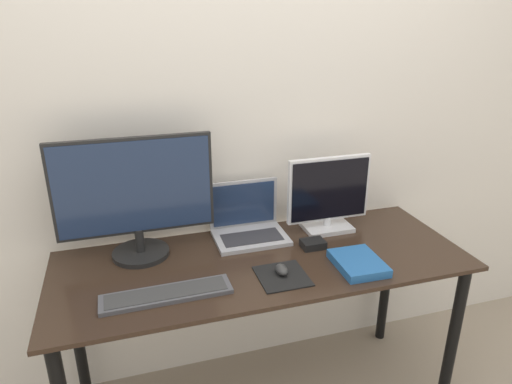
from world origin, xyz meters
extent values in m
cube|color=silver|center=(0.00, 0.70, 1.25)|extent=(7.00, 0.05, 2.50)
cube|color=#332319|center=(0.00, 0.32, 0.76)|extent=(1.66, 0.63, 0.02)
cylinder|color=black|center=(0.78, 0.05, 0.38)|extent=(0.05, 0.05, 0.75)
cylinder|color=black|center=(-0.78, 0.58, 0.38)|extent=(0.05, 0.05, 0.75)
cylinder|color=black|center=(0.78, 0.58, 0.38)|extent=(0.05, 0.05, 0.75)
cylinder|color=black|center=(-0.47, 0.49, 0.78)|extent=(0.23, 0.23, 0.02)
cylinder|color=black|center=(-0.47, 0.49, 0.84)|extent=(0.04, 0.04, 0.10)
cube|color=black|center=(-0.47, 0.50, 1.07)|extent=(0.62, 0.02, 0.39)
cube|color=#1E2D4C|center=(-0.47, 0.49, 1.07)|extent=(0.59, 0.01, 0.37)
cube|color=silver|center=(0.37, 0.49, 0.78)|extent=(0.22, 0.15, 0.02)
cylinder|color=silver|center=(0.37, 0.49, 0.81)|extent=(0.04, 0.04, 0.04)
cube|color=silver|center=(0.37, 0.50, 0.96)|extent=(0.39, 0.02, 0.30)
cube|color=black|center=(0.37, 0.49, 0.96)|extent=(0.36, 0.01, 0.27)
cube|color=#ADADB2|center=(0.00, 0.49, 0.78)|extent=(0.31, 0.22, 0.02)
cube|color=#2D2D33|center=(0.00, 0.48, 0.79)|extent=(0.26, 0.12, 0.00)
cube|color=#ADADB2|center=(0.00, 0.61, 0.90)|extent=(0.31, 0.01, 0.22)
cube|color=#1E2D4C|center=(0.00, 0.60, 0.90)|extent=(0.28, 0.00, 0.19)
cube|color=#4C4C51|center=(-0.40, 0.17, 0.78)|extent=(0.46, 0.12, 0.02)
cube|color=#383838|center=(-0.40, 0.17, 0.79)|extent=(0.42, 0.10, 0.00)
cube|color=black|center=(0.03, 0.17, 0.77)|extent=(0.18, 0.19, 0.00)
ellipsoid|color=#333333|center=(0.03, 0.18, 0.79)|extent=(0.04, 0.07, 0.04)
cube|color=#235B9E|center=(0.34, 0.15, 0.79)|extent=(0.18, 0.22, 0.03)
cube|color=white|center=(0.34, 0.15, 0.79)|extent=(0.17, 0.22, 0.03)
cube|color=black|center=(0.23, 0.35, 0.79)|extent=(0.10, 0.07, 0.03)
camera|label=1|loc=(-0.50, -1.22, 1.70)|focal=32.00mm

